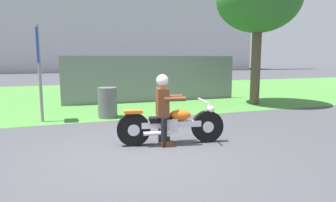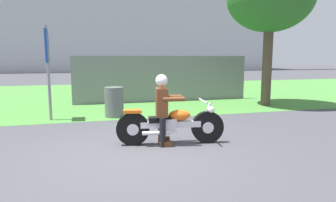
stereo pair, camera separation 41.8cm
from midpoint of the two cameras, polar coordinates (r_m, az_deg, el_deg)
ground at (r=5.45m, az=-7.75°, el=-10.29°), size 120.00×120.00×0.00m
grass_verge at (r=14.32m, az=-15.10°, el=1.06°), size 60.00×12.00×0.01m
stadium_facade at (r=41.90m, az=-15.12°, el=14.95°), size 44.34×8.00×13.63m
motorcycle_lead at (r=6.00m, az=-1.30°, el=-4.55°), size 2.16×0.68×0.89m
rider_lead at (r=5.90m, az=-2.93°, el=-0.58°), size 0.60×0.52×1.41m
trash_can at (r=8.85m, az=-12.84°, el=-0.31°), size 0.55×0.55×0.88m
sign_banner at (r=8.74m, az=-24.76°, el=7.48°), size 0.08×0.60×2.60m
fence_segment at (r=11.79m, az=-3.69°, el=4.21°), size 7.00×0.06×1.80m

